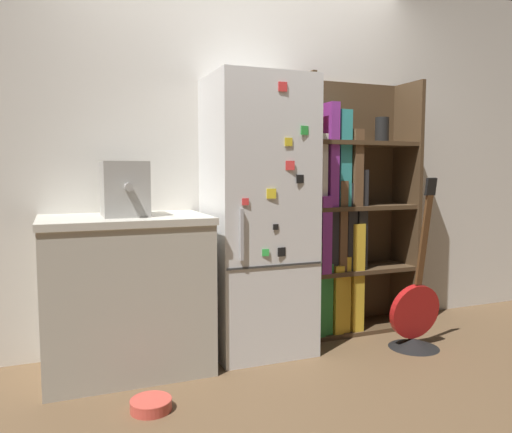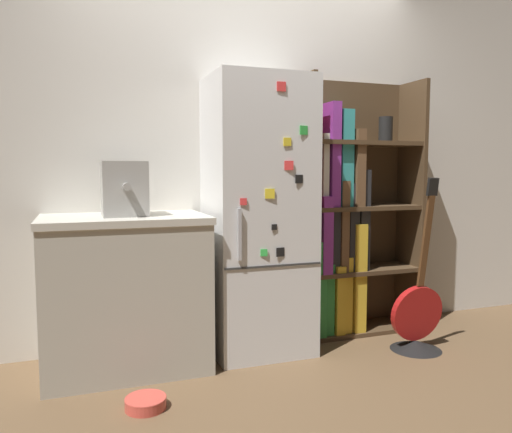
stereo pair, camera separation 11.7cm
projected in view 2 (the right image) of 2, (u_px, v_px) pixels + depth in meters
name	position (u px, v px, depth m)	size (l,w,h in m)	color
ground_plane	(267.00, 358.00, 3.13)	(16.00, 16.00, 0.00)	brown
wall_back	(243.00, 152.00, 3.45)	(8.00, 0.05, 2.60)	silver
refrigerator	(258.00, 216.00, 3.21)	(0.63, 0.58, 1.76)	silver
bookshelf	(342.00, 222.00, 3.57)	(0.90, 0.35, 1.82)	#4C3823
kitchen_counter	(126.00, 292.00, 2.94)	(0.94, 0.63, 0.91)	#BCB7A8
espresso_machine	(124.00, 189.00, 2.90)	(0.25, 0.36, 0.31)	#A5A39E
guitar	(417.00, 325.00, 3.25)	(0.37, 0.33, 1.13)	black
pet_bowl	(146.00, 402.00, 2.46)	(0.21, 0.21, 0.06)	#D84C3F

